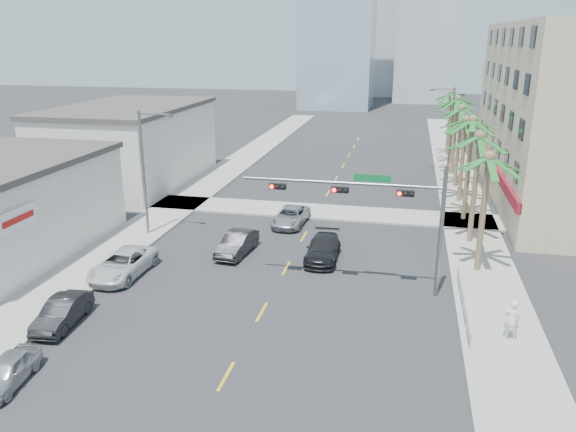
% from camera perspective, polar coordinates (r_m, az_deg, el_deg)
% --- Properties ---
extents(ground, '(260.00, 260.00, 0.00)m').
position_cam_1_polar(ground, '(26.61, -4.93, -13.58)').
color(ground, '#262628').
rests_on(ground, ground).
extents(sidewalk_right, '(4.00, 120.00, 0.15)m').
position_cam_1_polar(sidewalk_right, '(44.16, 18.11, -1.29)').
color(sidewalk_right, gray).
rests_on(sidewalk_right, ground).
extents(sidewalk_left, '(4.00, 120.00, 0.15)m').
position_cam_1_polar(sidewalk_left, '(47.78, -11.76, 0.65)').
color(sidewalk_left, gray).
rests_on(sidewalk_left, ground).
extents(sidewalk_cross, '(80.00, 4.00, 0.15)m').
position_cam_1_polar(sidewalk_cross, '(46.29, 2.99, 0.46)').
color(sidewalk_cross, gray).
rests_on(sidewalk_cross, ground).
extents(building_left_far, '(11.00, 18.00, 7.20)m').
position_cam_1_polar(building_left_far, '(57.18, -15.72, 6.79)').
color(building_left_far, beige).
rests_on(building_left_far, ground).
extents(tower_far_center, '(16.00, 16.00, 42.00)m').
position_cam_1_polar(tower_far_center, '(147.18, 8.84, 20.33)').
color(tower_far_center, '#ADADB2').
rests_on(tower_far_center, ground).
extents(traffic_signal_mast, '(11.12, 0.54, 7.20)m').
position_cam_1_polar(traffic_signal_mast, '(30.90, 9.52, 1.06)').
color(traffic_signal_mast, slate).
rests_on(traffic_signal_mast, ground).
extents(palm_tree_0, '(4.80, 4.80, 7.80)m').
position_cam_1_polar(palm_tree_0, '(34.64, 19.74, 5.51)').
color(palm_tree_0, brown).
rests_on(palm_tree_0, ground).
extents(palm_tree_1, '(4.80, 4.80, 8.16)m').
position_cam_1_polar(palm_tree_1, '(39.66, 18.91, 7.54)').
color(palm_tree_1, brown).
rests_on(palm_tree_1, ground).
extents(palm_tree_2, '(4.80, 4.80, 8.52)m').
position_cam_1_polar(palm_tree_2, '(44.72, 18.27, 9.11)').
color(palm_tree_2, brown).
rests_on(palm_tree_2, ground).
extents(palm_tree_3, '(4.80, 4.80, 7.80)m').
position_cam_1_polar(palm_tree_3, '(49.94, 17.64, 9.18)').
color(palm_tree_3, brown).
rests_on(palm_tree_3, ground).
extents(palm_tree_4, '(4.80, 4.80, 8.16)m').
position_cam_1_polar(palm_tree_4, '(55.03, 17.22, 10.30)').
color(palm_tree_4, brown).
rests_on(palm_tree_4, ground).
extents(palm_tree_5, '(4.80, 4.80, 8.52)m').
position_cam_1_polar(palm_tree_5, '(60.15, 16.88, 11.24)').
color(palm_tree_5, brown).
rests_on(palm_tree_5, ground).
extents(palm_tree_6, '(4.80, 4.80, 7.80)m').
position_cam_1_polar(palm_tree_6, '(65.38, 16.50, 11.12)').
color(palm_tree_6, brown).
rests_on(palm_tree_6, ground).
extents(palm_tree_7, '(4.80, 4.80, 8.16)m').
position_cam_1_polar(palm_tree_7, '(70.51, 16.26, 11.85)').
color(palm_tree_7, brown).
rests_on(palm_tree_7, ground).
extents(streetlight_left, '(2.55, 0.25, 9.00)m').
position_cam_1_polar(streetlight_left, '(40.87, -14.24, 4.83)').
color(streetlight_left, slate).
rests_on(streetlight_left, ground).
extents(streetlight_right, '(2.55, 0.25, 9.00)m').
position_cam_1_polar(streetlight_right, '(60.44, 16.07, 8.72)').
color(streetlight_right, slate).
rests_on(streetlight_right, ground).
extents(guardrail, '(0.08, 8.08, 1.00)m').
position_cam_1_polar(guardrail, '(30.80, 17.39, -8.37)').
color(guardrail, silver).
rests_on(guardrail, ground).
extents(car_parked_near, '(1.88, 3.77, 1.23)m').
position_cam_1_polar(car_parked_near, '(26.73, -26.63, -13.89)').
color(car_parked_near, '#B9B9BE').
rests_on(car_parked_near, ground).
extents(car_parked_mid, '(1.81, 4.24, 1.36)m').
position_cam_1_polar(car_parked_mid, '(30.58, -21.95, -9.06)').
color(car_parked_mid, black).
rests_on(car_parked_mid, ground).
extents(car_parked_far, '(2.60, 5.39, 1.48)m').
position_cam_1_polar(car_parked_far, '(35.36, -16.44, -4.71)').
color(car_parked_far, silver).
rests_on(car_parked_far, ground).
extents(car_lane_left, '(1.96, 4.56, 1.46)m').
position_cam_1_polar(car_lane_left, '(37.41, -5.20, -2.79)').
color(car_lane_left, black).
rests_on(car_lane_left, ground).
extents(car_lane_center, '(2.50, 4.94, 1.34)m').
position_cam_1_polar(car_lane_center, '(43.04, 0.26, -0.04)').
color(car_lane_center, '#B2B2B7').
rests_on(car_lane_center, ground).
extents(car_lane_right, '(2.11, 4.95, 1.42)m').
position_cam_1_polar(car_lane_right, '(36.43, 3.56, -3.36)').
color(car_lane_right, black).
rests_on(car_lane_right, ground).
extents(pedestrian, '(0.74, 0.49, 1.99)m').
position_cam_1_polar(pedestrian, '(28.74, 21.77, -9.77)').
color(pedestrian, white).
rests_on(pedestrian, sidewalk_right).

